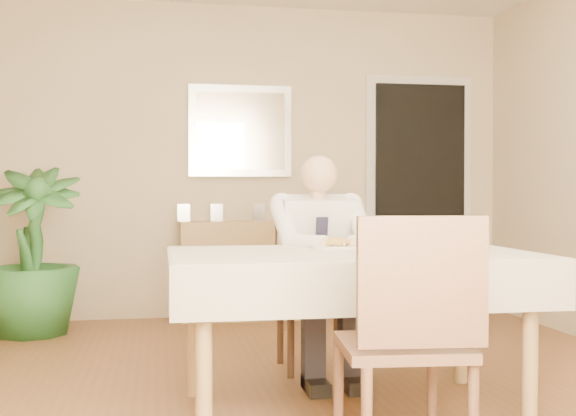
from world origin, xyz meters
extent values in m
plane|color=brown|center=(0.00, 0.00, 0.00)|extent=(5.00, 5.00, 0.00)
cube|color=beige|center=(0.00, 2.50, 1.30)|extent=(4.50, 0.02, 2.60)
cube|color=beige|center=(1.55, 2.48, 1.00)|extent=(0.96, 0.03, 2.10)
cube|color=black|center=(1.55, 2.45, 1.00)|extent=(0.80, 0.05, 1.95)
cube|color=silver|center=(-0.02, 2.48, 1.55)|extent=(0.86, 0.03, 0.76)
cube|color=white|center=(-0.02, 2.46, 1.55)|extent=(0.74, 0.02, 0.64)
cube|color=#A2804B|center=(0.20, -0.22, 0.72)|extent=(1.60, 0.91, 0.04)
cube|color=beige|center=(0.20, -0.22, 0.75)|extent=(1.70, 1.01, 0.01)
cube|color=beige|center=(0.20, -0.72, 0.64)|extent=(1.70, 0.02, 0.22)
cube|color=beige|center=(0.20, 0.28, 0.64)|extent=(1.70, 0.02, 0.22)
cube|color=beige|center=(-0.65, -0.22, 0.64)|extent=(0.02, 1.00, 0.22)
cube|color=beige|center=(1.05, -0.22, 0.64)|extent=(0.02, 1.00, 0.22)
cylinder|color=#A2804B|center=(-0.52, -0.59, 0.35)|extent=(0.07, 0.07, 0.70)
cylinder|color=#A2804B|center=(0.92, -0.59, 0.35)|extent=(0.07, 0.07, 0.70)
cylinder|color=#A2804B|center=(-0.52, 0.15, 0.35)|extent=(0.07, 0.07, 0.70)
cylinder|color=#A2804B|center=(0.92, 0.15, 0.35)|extent=(0.07, 0.07, 0.70)
cube|color=#452C1C|center=(0.20, 0.58, 0.42)|extent=(0.43, 0.43, 0.04)
cube|color=#452C1C|center=(0.20, 0.77, 0.66)|extent=(0.41, 0.06, 0.41)
cylinder|color=#452C1C|center=(0.03, 0.41, 0.20)|extent=(0.04, 0.04, 0.40)
cylinder|color=#452C1C|center=(0.38, 0.41, 0.20)|extent=(0.04, 0.04, 0.40)
cylinder|color=#452C1C|center=(0.03, 0.76, 0.20)|extent=(0.04, 0.04, 0.40)
cylinder|color=#452C1C|center=(0.38, 0.76, 0.20)|extent=(0.04, 0.04, 0.40)
cube|color=#452C1C|center=(0.19, -0.99, 0.46)|extent=(0.49, 0.49, 0.04)
cube|color=#452C1C|center=(0.19, -1.19, 0.73)|extent=(0.45, 0.09, 0.45)
cylinder|color=#452C1C|center=(-0.01, -0.80, 0.22)|extent=(0.04, 0.04, 0.44)
cylinder|color=#452C1C|center=(0.38, -0.80, 0.22)|extent=(0.04, 0.04, 0.44)
cube|color=white|center=(0.20, 0.54, 0.75)|extent=(0.42, 0.31, 0.55)
cube|color=black|center=(0.20, 0.42, 0.72)|extent=(0.07, 0.08, 0.36)
cylinder|color=tan|center=(0.20, 0.50, 1.03)|extent=(0.09, 0.09, 0.08)
sphere|color=tan|center=(0.20, 0.47, 1.14)|extent=(0.21, 0.21, 0.21)
cube|color=black|center=(0.10, 0.34, 0.52)|extent=(0.13, 0.42, 0.13)
cube|color=black|center=(0.30, 0.34, 0.52)|extent=(0.13, 0.42, 0.13)
cube|color=black|center=(0.10, 0.16, 0.23)|extent=(0.11, 0.12, 0.45)
cube|color=black|center=(0.30, 0.16, 0.23)|extent=(0.11, 0.12, 0.45)
cube|color=black|center=(0.10, 0.10, 0.04)|extent=(0.11, 0.26, 0.07)
cube|color=black|center=(0.30, 0.10, 0.04)|extent=(0.11, 0.26, 0.07)
cylinder|color=white|center=(0.19, 0.00, 0.76)|extent=(0.26, 0.26, 0.02)
ellipsoid|color=olive|center=(0.19, 0.00, 0.78)|extent=(0.14, 0.14, 0.06)
cylinder|color=silver|center=(0.23, -0.06, 0.78)|extent=(0.01, 0.13, 0.01)
cylinder|color=silver|center=(0.15, -0.06, 0.78)|extent=(0.01, 0.13, 0.01)
imported|color=white|center=(0.75, -0.34, 0.80)|extent=(0.16, 0.16, 0.10)
cube|color=#A2804B|center=(-0.02, 2.32, 0.40)|extent=(1.01, 0.36, 0.80)
cube|color=silver|center=(-0.50, 2.33, 0.87)|extent=(0.10, 0.02, 0.14)
cube|color=silver|center=(-0.23, 2.37, 0.87)|extent=(0.10, 0.02, 0.14)
cube|color=silver|center=(0.11, 2.33, 0.87)|extent=(0.10, 0.02, 0.14)
imported|color=#225521|center=(-1.60, 1.94, 0.61)|extent=(0.71, 0.71, 1.23)
camera|label=1|loc=(-0.70, -3.53, 1.03)|focal=45.00mm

